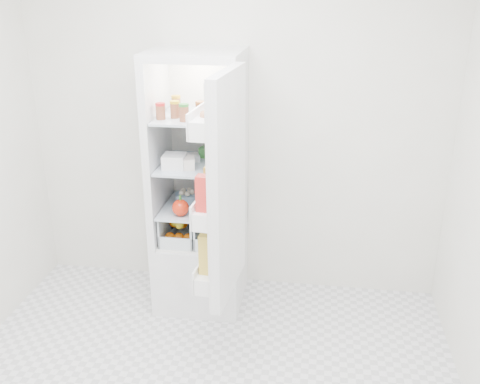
% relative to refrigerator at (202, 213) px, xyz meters
% --- Properties ---
extents(room_walls, '(3.02, 3.02, 2.61)m').
position_rel_refrigerator_xyz_m(room_walls, '(0.20, -1.25, 0.93)').
color(room_walls, silver).
rests_on(room_walls, ground).
extents(refrigerator, '(0.60, 0.60, 1.80)m').
position_rel_refrigerator_xyz_m(refrigerator, '(0.00, 0.00, 0.00)').
color(refrigerator, silver).
rests_on(refrigerator, ground).
extents(shelf_low, '(0.49, 0.53, 0.01)m').
position_rel_refrigerator_xyz_m(shelf_low, '(-0.00, -0.06, 0.07)').
color(shelf_low, silver).
rests_on(shelf_low, refrigerator).
extents(shelf_mid, '(0.49, 0.53, 0.02)m').
position_rel_refrigerator_xyz_m(shelf_mid, '(-0.00, -0.06, 0.38)').
color(shelf_mid, silver).
rests_on(shelf_mid, refrigerator).
extents(shelf_top, '(0.49, 0.53, 0.02)m').
position_rel_refrigerator_xyz_m(shelf_top, '(-0.00, -0.06, 0.71)').
color(shelf_top, silver).
rests_on(shelf_top, refrigerator).
extents(crisper_left, '(0.23, 0.46, 0.22)m').
position_rel_refrigerator_xyz_m(crisper_left, '(-0.12, -0.06, -0.06)').
color(crisper_left, silver).
rests_on(crisper_left, refrigerator).
extents(crisper_right, '(0.23, 0.46, 0.22)m').
position_rel_refrigerator_xyz_m(crisper_right, '(0.12, -0.06, -0.06)').
color(crisper_right, silver).
rests_on(crisper_right, refrigerator).
extents(condiment_jars, '(0.46, 0.32, 0.08)m').
position_rel_refrigerator_xyz_m(condiment_jars, '(-0.02, -0.14, 0.76)').
color(condiment_jars, '#B21919').
rests_on(condiment_jars, shelf_top).
extents(squeeze_bottle, '(0.07, 0.07, 0.20)m').
position_rel_refrigerator_xyz_m(squeeze_bottle, '(0.21, 0.08, 0.82)').
color(squeeze_bottle, white).
rests_on(squeeze_bottle, shelf_top).
extents(tub_white, '(0.15, 0.15, 0.09)m').
position_rel_refrigerator_xyz_m(tub_white, '(-0.13, -0.18, 0.44)').
color(tub_white, white).
rests_on(tub_white, shelf_mid).
extents(tub_cream, '(0.15, 0.15, 0.07)m').
position_rel_refrigerator_xyz_m(tub_cream, '(-0.06, -0.17, 0.43)').
color(tub_cream, white).
rests_on(tub_cream, shelf_mid).
extents(tin_red, '(0.11, 0.11, 0.06)m').
position_rel_refrigerator_xyz_m(tin_red, '(0.19, -0.13, 0.42)').
color(tin_red, red).
rests_on(tin_red, shelf_mid).
extents(foil_tray, '(0.19, 0.17, 0.04)m').
position_rel_refrigerator_xyz_m(foil_tray, '(-0.09, -0.01, 0.41)').
color(foil_tray, white).
rests_on(foil_tray, shelf_mid).
extents(tub_green, '(0.12, 0.14, 0.07)m').
position_rel_refrigerator_xyz_m(tub_green, '(0.03, 0.11, 0.43)').
color(tub_green, '#429243').
rests_on(tub_green, shelf_mid).
extents(red_cabbage, '(0.15, 0.15, 0.15)m').
position_rel_refrigerator_xyz_m(red_cabbage, '(0.09, 0.03, 0.16)').
color(red_cabbage, '#4B1C52').
rests_on(red_cabbage, shelf_low).
extents(bell_pepper, '(0.11, 0.11, 0.11)m').
position_rel_refrigerator_xyz_m(bell_pepper, '(-0.09, -0.24, 0.14)').
color(bell_pepper, red).
rests_on(bell_pepper, shelf_low).
extents(mushroom_bowl, '(0.21, 0.21, 0.07)m').
position_rel_refrigerator_xyz_m(mushroom_bowl, '(-0.09, -0.04, 0.12)').
color(mushroom_bowl, '#7D9EBA').
rests_on(mushroom_bowl, shelf_low).
extents(salad_bag, '(0.11, 0.11, 0.11)m').
position_rel_refrigerator_xyz_m(salad_bag, '(0.18, -0.16, 0.14)').
color(salad_bag, '#B1D39E').
rests_on(salad_bag, shelf_low).
extents(citrus_pile, '(0.20, 0.24, 0.16)m').
position_rel_refrigerator_xyz_m(citrus_pile, '(-0.13, -0.12, -0.07)').
color(citrus_pile, orange).
rests_on(citrus_pile, refrigerator).
extents(veg_pile, '(0.16, 0.30, 0.10)m').
position_rel_refrigerator_xyz_m(veg_pile, '(0.13, -0.06, -0.10)').
color(veg_pile, '#1E4E1A').
rests_on(veg_pile, refrigerator).
extents(fridge_door, '(0.22, 0.60, 1.30)m').
position_rel_refrigerator_xyz_m(fridge_door, '(0.27, -0.64, 0.43)').
color(fridge_door, silver).
rests_on(fridge_door, refrigerator).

